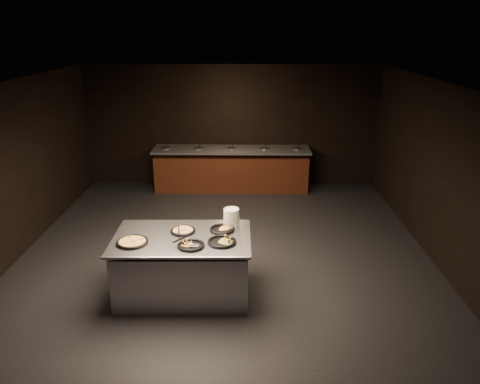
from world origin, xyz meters
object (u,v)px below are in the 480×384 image
Objects in this scene: serving_counter at (183,267)px; pan_cheese_whole at (183,231)px; pan_veggie_whole at (132,242)px; plate_stack at (231,218)px.

serving_counter is 0.53m from pan_cheese_whole.
pan_veggie_whole and pan_cheese_whole have the same top height.
serving_counter is 4.49× the size of pan_veggie_whole.
plate_stack is at bearing 27.20° from serving_counter.
serving_counter is at bearing -87.75° from pan_cheese_whole.
plate_stack reaches higher than serving_counter.
serving_counter is at bearing 18.69° from pan_veggie_whole.
serving_counter is 1.00m from plate_stack.
pan_veggie_whole is at bearing -149.17° from pan_cheese_whole.
plate_stack is 1.47m from pan_veggie_whole.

